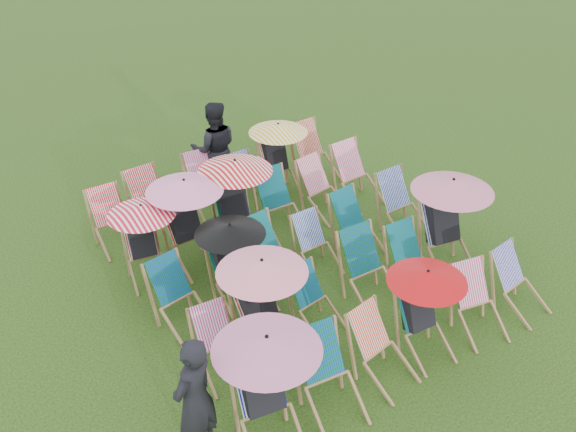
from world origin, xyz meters
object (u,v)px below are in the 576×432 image
deckchair_5 (521,283)px  deckchair_29 (315,153)px  person_rear (215,149)px  deckchair_0 (268,390)px  person_left (195,399)px

deckchair_5 → deckchair_29: deckchair_29 is taller
deckchair_5 → deckchair_29: (-0.13, 4.67, 0.06)m
deckchair_5 → person_rear: (-1.96, 5.20, 0.43)m
deckchair_29 → person_rear: person_rear is taller
deckchair_5 → deckchair_0: bearing=171.2°
deckchair_29 → person_rear: bearing=161.6°
deckchair_5 → person_rear: person_rear is taller
deckchair_0 → deckchair_29: deckchair_0 is taller
deckchair_0 → person_rear: bearing=76.7°
person_left → deckchair_0: bearing=132.8°
deckchair_5 → person_left: bearing=168.0°
deckchair_5 → deckchair_29: bearing=83.9°
deckchair_5 → person_left: person_left is taller
deckchair_29 → person_left: bearing=-139.5°
deckchair_0 → deckchair_5: deckchair_0 is taller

